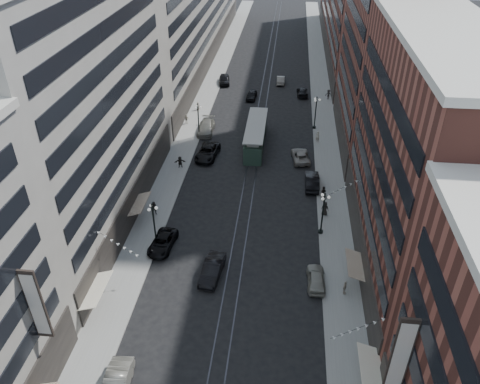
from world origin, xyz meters
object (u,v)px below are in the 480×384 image
at_px(car_7, 207,152).
at_px(car_14, 281,80).
at_px(car_8, 206,127).
at_px(pedestrian_extra_0, 198,106).
at_px(streetcar, 256,136).
at_px(pedestrian_9, 328,94).
at_px(lamppost_sw_far, 154,223).
at_px(pedestrian_8, 317,136).
at_px(lamppost_sw_mid, 198,119).
at_px(lamppost_se_mid, 316,112).
at_px(pedestrian_extra_1, 325,208).
at_px(pedestrian_2, 154,208).
at_px(car_2, 163,242).
at_px(pedestrian_4, 345,288).
at_px(lamppost_se_far, 323,212).
at_px(car_13, 251,95).
at_px(car_4, 316,278).
at_px(car_9, 224,79).
at_px(pedestrian_7, 323,192).
at_px(pedestrian_6, 186,119).
at_px(car_10, 312,181).
at_px(car_12, 302,92).
at_px(car_11, 301,156).
at_px(pedestrian_5, 180,162).
at_px(car_5, 212,269).

height_order(car_7, car_14, car_7).
distance_m(car_8, pedestrian_extra_0, 8.89).
relative_size(streetcar, pedestrian_9, 7.03).
xyz_separation_m(lamppost_sw_far, pedestrian_8, (18.73, 27.18, -2.07)).
bearing_deg(lamppost_sw_mid, streetcar, -11.71).
xyz_separation_m(lamppost_se_mid, pedestrian_extra_1, (0.60, -24.36, -2.03)).
relative_size(lamppost_sw_far, pedestrian_2, 3.03).
bearing_deg(car_2, pedestrian_4, -8.84).
distance_m(lamppost_sw_mid, pedestrian_2, 21.68).
distance_m(lamppost_se_far, car_13, 41.54).
bearing_deg(lamppost_sw_far, pedestrian_extra_0, 93.20).
height_order(car_4, car_14, car_4).
xyz_separation_m(car_7, pedestrian_extra_0, (-4.49, 16.68, 0.06)).
distance_m(car_9, pedestrian_8, 30.09).
relative_size(car_2, car_13, 1.16).
bearing_deg(car_7, car_9, 99.09).
distance_m(streetcar, car_7, 8.16).
height_order(car_7, pedestrian_extra_1, pedestrian_extra_1).
relative_size(car_7, pedestrian_7, 3.73).
relative_size(streetcar, pedestrian_6, 7.96).
relative_size(lamppost_se_mid, pedestrian_extra_0, 3.70).
bearing_deg(streetcar, pedestrian_extra_0, 132.69).
height_order(lamppost_sw_mid, car_13, lamppost_sw_mid).
relative_size(lamppost_sw_mid, car_10, 1.06).
distance_m(pedestrian_7, pedestrian_8, 15.72).
bearing_deg(car_9, pedestrian_6, -108.62).
height_order(car_13, pedestrian_6, pedestrian_6).
distance_m(lamppost_sw_mid, streetcar, 9.51).
bearing_deg(lamppost_se_far, pedestrian_4, -78.45).
bearing_deg(car_13, car_12, 20.19).
distance_m(car_10, pedestrian_8, 13.09).
bearing_deg(car_4, lamppost_sw_far, -15.05).
height_order(car_12, car_14, car_14).
bearing_deg(pedestrian_extra_1, car_9, -53.12).
bearing_deg(car_7, car_2, -88.26).
relative_size(car_7, car_11, 1.17).
xyz_separation_m(car_8, pedestrian_5, (-1.74, -11.82, 0.13)).
distance_m(car_11, car_13, 24.42).
distance_m(car_5, car_7, 25.27).
xyz_separation_m(lamppost_se_mid, pedestrian_7, (0.54, -20.54, -2.14)).
distance_m(car_8, pedestrian_5, 11.95).
bearing_deg(car_10, streetcar, -52.68).
height_order(car_2, pedestrian_8, pedestrian_8).
bearing_deg(pedestrian_9, car_11, -84.43).
bearing_deg(car_4, pedestrian_9, -95.70).
xyz_separation_m(lamppost_sw_far, car_5, (7.00, -4.20, -2.25)).
distance_m(car_9, car_12, 16.39).
distance_m(lamppost_sw_mid, pedestrian_extra_1, 27.20).
distance_m(streetcar, car_8, 9.26).
height_order(streetcar, pedestrian_5, streetcar).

